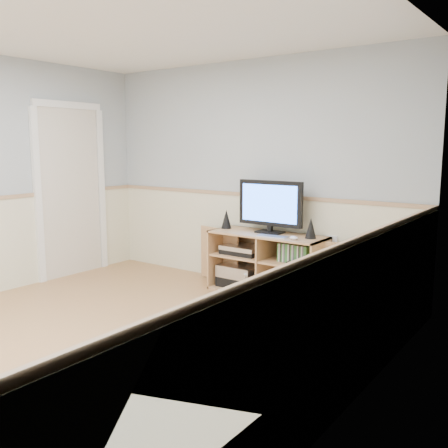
{
  "coord_description": "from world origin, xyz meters",
  "views": [
    {
      "loc": [
        3.05,
        -2.47,
        1.57
      ],
      "look_at": [
        0.38,
        1.2,
        0.85
      ],
      "focal_mm": 40.0,
      "sensor_mm": 36.0,
      "label": 1
    }
  ],
  "objects": [
    {
      "name": "game_cases",
      "position": [
        0.71,
        1.96,
        0.48
      ],
      "size": [
        0.33,
        0.14,
        0.19
      ],
      "primitive_type": "cube",
      "color": "#3F8C3F",
      "rests_on": "media_cabinet"
    },
    {
      "name": "speaker_right",
      "position": [
        0.87,
        2.0,
        0.75
      ],
      "size": [
        0.11,
        0.11,
        0.21
      ],
      "primitive_type": "cone",
      "color": "black",
      "rests_on": "media_cabinet"
    },
    {
      "name": "game_consoles",
      "position": [
        0.7,
        1.97,
        0.07
      ],
      "size": [
        0.45,
        0.3,
        0.11
      ],
      "color": "white",
      "rests_on": "media_cabinet"
    },
    {
      "name": "mouse",
      "position": [
        0.76,
        1.84,
        0.67
      ],
      "size": [
        0.11,
        0.09,
        0.04
      ],
      "primitive_type": "ellipsoid",
      "rotation": [
        0.0,
        0.0,
        -0.35
      ],
      "color": "white",
      "rests_on": "media_cabinet"
    },
    {
      "name": "room",
      "position": [
        -0.06,
        0.12,
        1.22
      ],
      "size": [
        4.04,
        4.54,
        2.54
      ],
      "color": "tan",
      "rests_on": "ground"
    },
    {
      "name": "monitor",
      "position": [
        0.38,
        2.03,
        0.95
      ],
      "size": [
        0.74,
        0.18,
        0.56
      ],
      "color": "black",
      "rests_on": "media_cabinet"
    },
    {
      "name": "av_components",
      "position": [
        0.04,
        1.98,
        0.22
      ],
      "size": [
        0.52,
        0.32,
        0.47
      ],
      "color": "black",
      "rests_on": "media_cabinet"
    },
    {
      "name": "keyboard",
      "position": [
        0.52,
        1.84,
        0.66
      ],
      "size": [
        0.32,
        0.16,
        0.01
      ],
      "primitive_type": "cube",
      "rotation": [
        0.0,
        0.0,
        0.11
      ],
      "color": "silver",
      "rests_on": "media_cabinet"
    },
    {
      "name": "wall_outlet",
      "position": [
        1.0,
        2.23,
        0.6
      ],
      "size": [
        0.12,
        0.03,
        0.12
      ],
      "primitive_type": "cube",
      "color": "white",
      "rests_on": "wall_back"
    },
    {
      "name": "media_cabinet",
      "position": [
        0.38,
        2.04,
        0.33
      ],
      "size": [
        1.97,
        0.47,
        0.65
      ],
      "color": "tan",
      "rests_on": "floor"
    },
    {
      "name": "speaker_left",
      "position": [
        -0.17,
        2.0,
        0.76
      ],
      "size": [
        0.11,
        0.11,
        0.21
      ],
      "primitive_type": "cone",
      "color": "black",
      "rests_on": "media_cabinet"
    }
  ]
}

